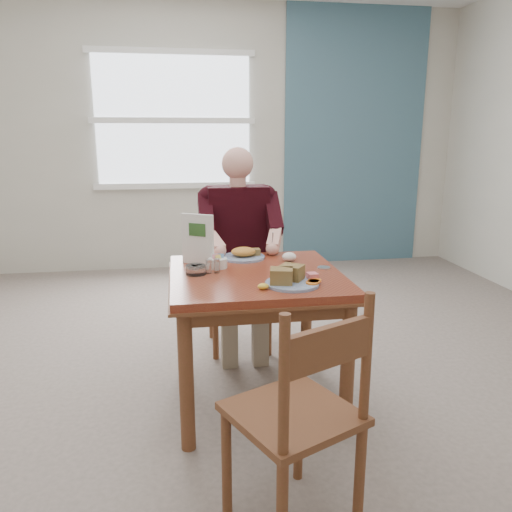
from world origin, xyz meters
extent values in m
plane|color=#655851|center=(0.00, 0.00, 0.00)|extent=(6.00, 6.00, 0.00)
plane|color=beige|center=(0.00, 3.00, 1.40)|extent=(5.50, 0.00, 5.50)
cube|color=#416679|center=(1.60, 2.98, 1.40)|extent=(1.60, 0.02, 2.80)
ellipsoid|color=yellow|center=(-0.01, -0.29, 0.76)|extent=(0.06, 0.05, 0.03)
ellipsoid|color=white|center=(0.23, 0.21, 0.78)|extent=(0.09, 0.08, 0.05)
cylinder|color=silver|center=(0.38, 0.02, 0.75)|extent=(0.09, 0.09, 0.01)
cube|color=white|center=(-0.40, 2.97, 1.60)|extent=(1.60, 0.02, 1.30)
cube|color=white|center=(-0.40, 2.96, 2.28)|extent=(1.72, 0.04, 0.06)
cube|color=white|center=(-0.40, 2.96, 0.92)|extent=(1.72, 0.04, 0.06)
cube|color=white|center=(-0.40, 2.96, 1.60)|extent=(1.72, 0.04, 0.06)
cube|color=brown|center=(0.00, 0.00, 0.73)|extent=(0.90, 0.90, 0.04)
cube|color=brown|center=(0.00, 0.00, 0.70)|extent=(0.92, 0.92, 0.01)
cylinder|color=brown|center=(-0.39, -0.39, 0.35)|extent=(0.07, 0.07, 0.71)
cylinder|color=brown|center=(0.39, -0.39, 0.35)|extent=(0.07, 0.07, 0.71)
cylinder|color=brown|center=(-0.39, 0.39, 0.35)|extent=(0.07, 0.07, 0.71)
cylinder|color=brown|center=(0.39, 0.39, 0.35)|extent=(0.07, 0.07, 0.71)
cube|color=brown|center=(0.00, -0.39, 0.66)|extent=(0.80, 0.03, 0.08)
cube|color=brown|center=(0.00, 0.39, 0.66)|extent=(0.80, 0.03, 0.08)
cube|color=brown|center=(-0.39, 0.00, 0.66)|extent=(0.03, 0.80, 0.08)
cube|color=brown|center=(0.39, 0.00, 0.66)|extent=(0.03, 0.80, 0.08)
cylinder|color=brown|center=(-0.18, 0.57, 0.23)|extent=(0.04, 0.04, 0.45)
cylinder|color=brown|center=(0.18, 0.57, 0.23)|extent=(0.04, 0.04, 0.45)
cylinder|color=brown|center=(-0.18, 0.93, 0.23)|extent=(0.04, 0.04, 0.45)
cylinder|color=brown|center=(0.18, 0.93, 0.23)|extent=(0.04, 0.04, 0.45)
cube|color=brown|center=(0.00, 0.75, 0.47)|extent=(0.42, 0.42, 0.03)
cylinder|color=brown|center=(-0.18, 0.93, 0.70)|extent=(0.04, 0.04, 0.50)
cylinder|color=brown|center=(0.18, 0.93, 0.70)|extent=(0.04, 0.04, 0.50)
cube|color=brown|center=(0.00, 0.93, 0.80)|extent=(0.38, 0.03, 0.14)
cylinder|color=brown|center=(-0.25, -0.83, 0.23)|extent=(0.05, 0.05, 0.45)
cylinder|color=brown|center=(0.08, -0.68, 0.23)|extent=(0.05, 0.05, 0.45)
cylinder|color=brown|center=(0.23, -1.00, 0.23)|extent=(0.05, 0.05, 0.45)
cube|color=brown|center=(-0.01, -0.92, 0.47)|extent=(0.56, 0.56, 0.03)
cylinder|color=brown|center=(-0.10, -1.15, 0.70)|extent=(0.05, 0.05, 0.50)
cylinder|color=brown|center=(0.23, -1.00, 0.70)|extent=(0.05, 0.05, 0.50)
cube|color=brown|center=(0.07, -1.08, 0.80)|extent=(0.36, 0.19, 0.14)
cube|color=gray|center=(-0.10, 0.63, 0.54)|extent=(0.13, 0.38, 0.12)
cube|color=gray|center=(0.10, 0.63, 0.54)|extent=(0.13, 0.38, 0.12)
cube|color=gray|center=(-0.10, 0.45, 0.24)|extent=(0.10, 0.10, 0.48)
cube|color=gray|center=(0.10, 0.45, 0.24)|extent=(0.10, 0.10, 0.48)
cube|color=black|center=(0.00, 0.78, 0.84)|extent=(0.40, 0.22, 0.58)
sphere|color=black|center=(-0.19, 0.78, 1.06)|extent=(0.15, 0.15, 0.15)
sphere|color=black|center=(0.19, 0.78, 1.06)|extent=(0.15, 0.15, 0.15)
cylinder|color=#E39F90|center=(0.00, 0.76, 1.15)|extent=(0.11, 0.11, 0.08)
sphere|color=#E39F90|center=(0.00, 0.76, 1.28)|extent=(0.21, 0.21, 0.21)
cube|color=black|center=(-0.22, 0.67, 0.96)|extent=(0.09, 0.29, 0.27)
cube|color=black|center=(0.22, 0.67, 0.96)|extent=(0.09, 0.29, 0.27)
sphere|color=black|center=(-0.22, 0.55, 0.86)|extent=(0.09, 0.09, 0.09)
sphere|color=black|center=(0.22, 0.55, 0.86)|extent=(0.09, 0.09, 0.09)
cube|color=#E39F90|center=(-0.19, 0.46, 0.82)|extent=(0.14, 0.23, 0.14)
cube|color=#E39F90|center=(0.19, 0.46, 0.82)|extent=(0.14, 0.23, 0.14)
sphere|color=#E39F90|center=(-0.16, 0.37, 0.79)|extent=(0.08, 0.08, 0.08)
sphere|color=#E39F90|center=(0.16, 0.37, 0.79)|extent=(0.08, 0.08, 0.08)
cylinder|color=silver|center=(0.16, 0.37, 0.84)|extent=(0.01, 0.05, 0.12)
cylinder|color=white|center=(0.14, -0.25, 0.76)|extent=(0.34, 0.34, 0.01)
cube|color=#AA914B|center=(0.08, -0.26, 0.80)|extent=(0.13, 0.12, 0.07)
cube|color=#AA914B|center=(0.15, -0.20, 0.80)|extent=(0.14, 0.14, 0.07)
cylinder|color=orange|center=(0.23, -0.28, 0.77)|extent=(0.09, 0.09, 0.01)
cylinder|color=orange|center=(0.24, -0.26, 0.77)|extent=(0.08, 0.08, 0.01)
cylinder|color=orange|center=(0.26, -0.25, 0.77)|extent=(0.06, 0.06, 0.01)
cube|color=#DE6970|center=(0.25, -0.20, 0.78)|extent=(0.06, 0.06, 0.03)
cylinder|color=white|center=(-0.02, 0.32, 0.76)|extent=(0.26, 0.26, 0.01)
ellipsoid|color=#F29E39|center=(-0.02, 0.32, 0.79)|extent=(0.15, 0.12, 0.05)
cube|color=#AA914B|center=(0.03, 0.34, 0.78)|extent=(0.09, 0.06, 0.04)
cylinder|color=white|center=(-0.19, 0.13, 0.78)|extent=(0.11, 0.11, 0.05)
cube|color=pink|center=(-0.20, 0.13, 0.81)|extent=(0.04, 0.02, 0.03)
cube|color=#6699D8|center=(-0.18, 0.14, 0.81)|extent=(0.04, 0.02, 0.03)
cube|color=#EAD159|center=(-0.19, 0.11, 0.81)|extent=(0.04, 0.03, 0.03)
cube|color=white|center=(-0.21, 0.15, 0.81)|extent=(0.04, 0.01, 0.03)
cylinder|color=white|center=(-0.25, 0.03, 0.78)|extent=(0.04, 0.04, 0.06)
cylinder|color=silver|center=(-0.25, 0.03, 0.82)|extent=(0.04, 0.04, 0.01)
cylinder|color=white|center=(-0.20, 0.04, 0.78)|extent=(0.04, 0.04, 0.06)
cylinder|color=silver|center=(-0.20, 0.04, 0.82)|extent=(0.04, 0.04, 0.01)
cylinder|color=white|center=(-0.32, 0.02, 0.77)|extent=(0.13, 0.13, 0.05)
cylinder|color=white|center=(-0.33, 0.02, 0.79)|extent=(0.03, 0.03, 0.02)
cylinder|color=white|center=(-0.30, 0.03, 0.79)|extent=(0.03, 0.03, 0.02)
cylinder|color=white|center=(-0.32, 0.00, 0.79)|extent=(0.03, 0.03, 0.02)
cube|color=white|center=(-0.29, 0.23, 0.89)|extent=(0.17, 0.11, 0.29)
cube|color=#2D5926|center=(-0.30, 0.22, 0.95)|extent=(0.09, 0.06, 0.07)
camera|label=1|loc=(-0.40, -2.52, 1.47)|focal=35.00mm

